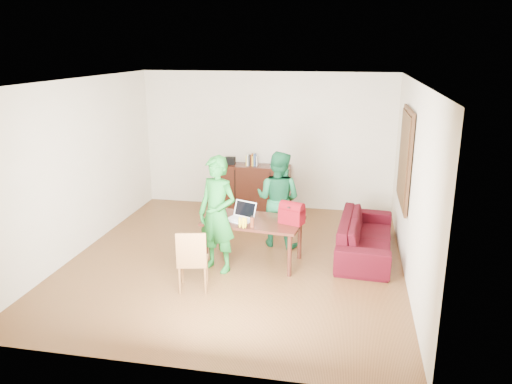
% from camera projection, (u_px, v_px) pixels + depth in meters
% --- Properties ---
extents(room, '(5.20, 5.70, 2.90)m').
position_uv_depth(room, '(238.00, 175.00, 7.45)').
color(room, '#412610').
rests_on(room, ground).
extents(table, '(1.52, 0.97, 0.67)m').
position_uv_depth(table, '(253.00, 225.00, 7.45)').
color(table, black).
rests_on(table, ground).
extents(chair, '(0.46, 0.45, 0.86)m').
position_uv_depth(chair, '(193.00, 272.00, 6.69)').
color(chair, brown).
rests_on(chair, ground).
extents(person_near, '(0.73, 0.61, 1.70)m').
position_uv_depth(person_near, '(217.00, 214.00, 7.13)').
color(person_near, '#16631E').
rests_on(person_near, ground).
extents(person_far, '(0.89, 0.77, 1.57)m').
position_uv_depth(person_far, '(278.00, 199.00, 8.07)').
color(person_far, '#135830').
rests_on(person_far, ground).
extents(laptop, '(0.44, 0.38, 0.26)m').
position_uv_depth(laptop, '(239.00, 218.00, 7.38)').
color(laptop, white).
rests_on(laptop, table).
extents(bananas, '(0.18, 0.12, 0.06)m').
position_uv_depth(bananas, '(243.00, 226.00, 7.09)').
color(bananas, gold).
rests_on(bananas, table).
extents(bottle, '(0.07, 0.07, 0.17)m').
position_uv_depth(bottle, '(252.00, 222.00, 7.10)').
color(bottle, '#5E2815').
rests_on(bottle, table).
extents(red_bag, '(0.40, 0.31, 0.26)m').
position_uv_depth(red_bag, '(292.00, 215.00, 7.25)').
color(red_bag, maroon).
rests_on(red_bag, table).
extents(sofa, '(0.92, 2.07, 0.59)m').
position_uv_depth(sofa, '(366.00, 236.00, 7.85)').
color(sofa, '#3D0908').
rests_on(sofa, ground).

